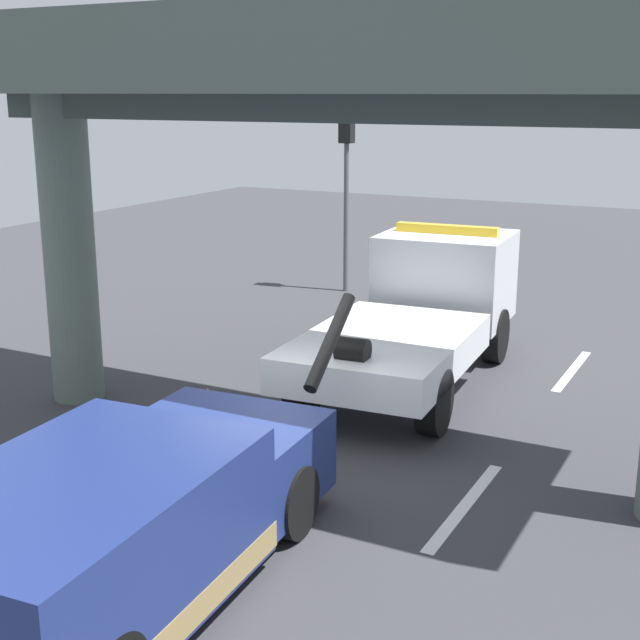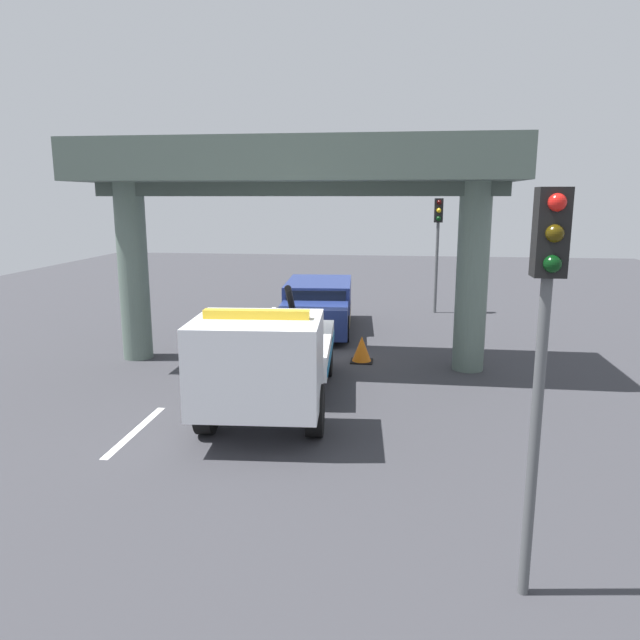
# 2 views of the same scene
# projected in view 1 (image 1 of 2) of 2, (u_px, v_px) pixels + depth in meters

# --- Properties ---
(ground_plane) EXTENTS (60.00, 40.00, 0.10)m
(ground_plane) POSITION_uv_depth(u_px,v_px,m) (298.00, 472.00, 11.70)
(ground_plane) COLOR #38383D
(lane_stripe_mid) EXTENTS (2.60, 0.16, 0.01)m
(lane_stripe_mid) POSITION_uv_depth(u_px,v_px,m) (465.00, 505.00, 10.65)
(lane_stripe_mid) COLOR silver
(lane_stripe_mid) RESTS_ON ground
(lane_stripe_east) EXTENTS (2.60, 0.16, 0.01)m
(lane_stripe_east) POSITION_uv_depth(u_px,v_px,m) (572.00, 370.00, 15.79)
(lane_stripe_east) COLOR silver
(lane_stripe_east) RESTS_ON ground
(tow_truck_white) EXTENTS (7.32, 2.76, 2.46)m
(tow_truck_white) POSITION_uv_depth(u_px,v_px,m) (423.00, 307.00, 15.37)
(tow_truck_white) COLOR white
(tow_truck_white) RESTS_ON ground
(towed_van_green) EXTENTS (5.33, 2.51, 1.58)m
(towed_van_green) POSITION_uv_depth(u_px,v_px,m) (119.00, 529.00, 8.45)
(towed_van_green) COLOR navy
(towed_van_green) RESTS_ON ground
(overpass_structure) EXTENTS (3.60, 11.10, 5.85)m
(overpass_structure) POSITION_uv_depth(u_px,v_px,m) (327.00, 85.00, 11.16)
(overpass_structure) COLOR #596B60
(overpass_structure) RESTS_ON ground
(traffic_light_far) EXTENTS (0.39, 0.32, 4.55)m
(traffic_light_far) POSITION_uv_depth(u_px,v_px,m) (347.00, 158.00, 21.31)
(traffic_light_far) COLOR #515456
(traffic_light_far) RESTS_ON ground
(traffic_cone_orange) EXTENTS (0.60, 0.60, 0.72)m
(traffic_cone_orange) POSITION_uv_depth(u_px,v_px,m) (209.00, 412.00, 12.78)
(traffic_cone_orange) COLOR orange
(traffic_cone_orange) RESTS_ON ground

